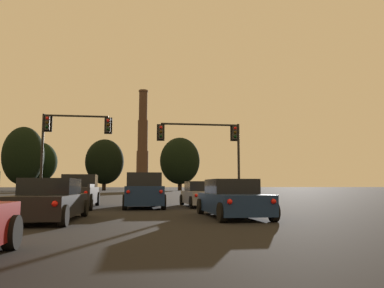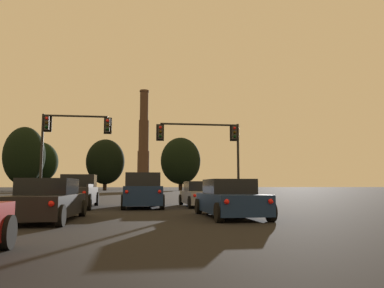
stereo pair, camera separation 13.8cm
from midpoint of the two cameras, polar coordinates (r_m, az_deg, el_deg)
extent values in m
cube|color=gray|center=(21.57, 1.49, -8.10)|extent=(1.89, 4.63, 0.70)
cube|color=black|center=(21.79, 1.38, -6.44)|extent=(1.66, 2.23, 0.55)
cylinder|color=black|center=(23.32, -1.52, -8.48)|extent=(0.23, 0.64, 0.64)
cylinder|color=black|center=(23.61, 2.77, -8.45)|extent=(0.23, 0.64, 0.64)
cylinder|color=black|center=(19.56, -0.04, -8.89)|extent=(0.23, 0.64, 0.64)
cylinder|color=black|center=(19.91, 5.03, -8.82)|extent=(0.23, 0.64, 0.64)
sphere|color=red|center=(19.16, 0.63, -7.86)|extent=(0.17, 0.17, 0.17)
sphere|color=red|center=(19.45, 4.86, -7.82)|extent=(0.17, 0.17, 0.17)
cube|color=navy|center=(14.32, 6.12, -8.95)|extent=(1.88, 4.63, 0.70)
cube|color=black|center=(14.52, 5.86, -6.45)|extent=(1.66, 2.23, 0.55)
cylinder|color=black|center=(15.99, 1.25, -9.45)|extent=(0.23, 0.64, 0.64)
cylinder|color=black|center=(16.39, 7.40, -9.32)|extent=(0.23, 0.64, 0.64)
cylinder|color=black|center=(12.27, 4.43, -10.37)|extent=(0.23, 0.64, 0.64)
cylinder|color=black|center=(12.79, 12.25, -10.08)|extent=(0.23, 0.64, 0.64)
sphere|color=red|center=(11.89, 5.65, -8.75)|extent=(0.17, 0.17, 0.17)
sphere|color=red|center=(12.32, 12.21, -8.55)|extent=(0.17, 0.17, 0.17)
cube|color=#232328|center=(21.11, -17.31, -7.49)|extent=(2.14, 5.45, 0.88)
cube|color=black|center=(22.84, -16.64, -5.40)|extent=(1.88, 1.85, 0.72)
cube|color=#232328|center=(19.89, -20.50, -5.97)|extent=(0.16, 2.43, 0.16)
cube|color=#232328|center=(19.62, -15.08, -6.15)|extent=(0.16, 2.43, 0.16)
cylinder|color=black|center=(23.44, -18.98, -7.93)|extent=(0.24, 0.81, 0.80)
cylinder|color=black|center=(23.20, -14.16, -8.10)|extent=(0.24, 0.81, 0.80)
cylinder|color=black|center=(19.11, -21.19, -8.28)|extent=(0.24, 0.81, 0.80)
cylinder|color=black|center=(18.82, -15.27, -8.52)|extent=(0.24, 0.81, 0.80)
sphere|color=red|center=(18.56, -20.97, -6.96)|extent=(0.17, 0.17, 0.17)
sphere|color=red|center=(18.30, -15.90, -7.15)|extent=(0.17, 0.17, 0.17)
cylinder|color=black|center=(7.88, -26.02, -12.00)|extent=(0.23, 0.64, 0.64)
cube|color=navy|center=(20.59, -7.38, -7.70)|extent=(1.96, 4.81, 0.95)
cube|color=black|center=(20.71, -7.35, -5.41)|extent=(1.80, 2.81, 0.70)
cylinder|color=black|center=(22.53, -9.90, -8.31)|extent=(0.23, 0.76, 0.76)
cylinder|color=black|center=(22.56, -5.07, -8.38)|extent=(0.23, 0.76, 0.76)
cylinder|color=black|center=(18.68, -10.20, -8.72)|extent=(0.23, 0.76, 0.76)
cylinder|color=black|center=(18.72, -4.38, -8.80)|extent=(0.23, 0.76, 0.76)
sphere|color=red|center=(18.17, -9.71, -7.18)|extent=(0.17, 0.17, 0.17)
sphere|color=red|center=(18.20, -4.76, -7.25)|extent=(0.17, 0.17, 0.17)
cube|color=black|center=(13.61, -21.04, -8.70)|extent=(1.89, 4.63, 0.70)
cube|color=black|center=(13.82, -20.71, -6.08)|extent=(1.66, 2.23, 0.55)
cylinder|color=black|center=(15.68, -22.51, -9.03)|extent=(0.23, 0.64, 0.64)
cylinder|color=black|center=(15.31, -16.08, -9.34)|extent=(0.23, 0.64, 0.64)
cylinder|color=black|center=(11.58, -19.13, -10.28)|extent=(0.23, 0.64, 0.64)
sphere|color=red|center=(11.18, -20.33, -8.54)|extent=(0.17, 0.17, 0.17)
cylinder|color=black|center=(28.95, -21.83, -1.93)|extent=(0.18, 0.18, 6.38)
cylinder|color=black|center=(28.91, -22.09, -8.15)|extent=(0.40, 0.40, 0.10)
cube|color=#282828|center=(29.17, -21.08, 2.99)|extent=(0.34, 0.34, 1.04)
cube|color=black|center=(29.34, -21.00, 2.93)|extent=(0.58, 0.03, 1.25)
sphere|color=red|center=(29.04, -21.14, 3.68)|extent=(0.22, 0.22, 0.22)
sphere|color=#352604|center=(28.99, -21.16, 3.05)|extent=(0.22, 0.22, 0.22)
sphere|color=black|center=(28.94, -21.19, 2.42)|extent=(0.22, 0.22, 0.22)
cylinder|color=black|center=(28.87, -17.13, 4.08)|extent=(4.60, 0.14, 0.14)
sphere|color=black|center=(29.33, -21.59, 4.09)|extent=(0.18, 0.18, 0.18)
cube|color=#282828|center=(28.48, -12.60, 2.79)|extent=(0.34, 0.34, 1.04)
cube|color=black|center=(28.66, -12.57, 2.73)|extent=(0.58, 0.03, 1.25)
sphere|color=red|center=(28.35, -12.62, 3.49)|extent=(0.22, 0.22, 0.22)
sphere|color=#352604|center=(28.29, -12.63, 2.85)|extent=(0.22, 0.22, 0.22)
sphere|color=black|center=(28.25, -12.65, 2.20)|extent=(0.22, 0.22, 0.22)
cylinder|color=black|center=(28.43, 7.19, -2.80)|extent=(0.18, 0.18, 5.85)
cylinder|color=black|center=(28.40, 7.27, -8.60)|extent=(0.40, 0.40, 0.10)
cube|color=#282828|center=(28.58, 6.57, 1.72)|extent=(0.34, 0.34, 1.04)
cube|color=black|center=(28.75, 6.48, 1.67)|extent=(0.58, 0.03, 1.25)
sphere|color=red|center=(28.45, 6.65, 2.42)|extent=(0.22, 0.22, 0.22)
sphere|color=#352604|center=(28.40, 6.66, 1.78)|extent=(0.22, 0.22, 0.22)
sphere|color=black|center=(28.36, 6.67, 1.13)|extent=(0.22, 0.22, 0.22)
cylinder|color=black|center=(28.13, 1.30, 2.99)|extent=(5.89, 0.14, 0.14)
sphere|color=black|center=(28.74, 7.11, 2.83)|extent=(0.18, 0.18, 0.18)
cube|color=#282828|center=(27.72, -4.72, 1.81)|extent=(0.34, 0.34, 1.04)
cube|color=black|center=(27.89, -4.74, 1.76)|extent=(0.58, 0.03, 1.25)
sphere|color=red|center=(27.58, -4.70, 2.53)|extent=(0.22, 0.22, 0.22)
sphere|color=#352604|center=(27.53, -4.70, 1.86)|extent=(0.22, 0.22, 0.22)
sphere|color=black|center=(27.48, -4.71, 1.20)|extent=(0.22, 0.22, 0.22)
cylinder|color=#3C2B22|center=(153.32, -7.45, -6.29)|extent=(7.65, 7.65, 2.50)
cylinder|color=#473328|center=(153.51, -7.41, -3.45)|extent=(4.78, 4.78, 12.70)
cylinder|color=#473328|center=(154.67, -7.35, 1.25)|extent=(4.11, 4.11, 12.70)
cylinder|color=#473328|center=(156.85, -7.28, 5.86)|extent=(3.44, 3.44, 12.70)
cylinder|color=#4E382C|center=(158.22, -7.25, 7.98)|extent=(3.85, 3.85, 0.70)
cylinder|color=black|center=(93.48, -13.10, -6.04)|extent=(0.92, 0.92, 2.90)
ellipsoid|color=black|center=(93.66, -13.02, -2.64)|extent=(9.24, 8.32, 10.95)
cylinder|color=black|center=(91.16, -1.71, -6.18)|extent=(0.97, 0.97, 2.95)
ellipsoid|color=black|center=(91.36, -1.70, -2.57)|extent=(9.73, 8.76, 11.38)
cylinder|color=black|center=(97.51, -22.27, -5.65)|extent=(0.86, 0.86, 3.21)
ellipsoid|color=black|center=(97.68, -22.14, -2.57)|extent=(8.58, 7.73, 9.71)
cylinder|color=black|center=(87.47, -24.35, -5.64)|extent=(0.86, 0.86, 2.88)
ellipsoid|color=black|center=(87.70, -24.17, -1.64)|extent=(8.60, 7.74, 12.47)
camera|label=1|loc=(0.07, -89.90, -0.01)|focal=35.00mm
camera|label=2|loc=(0.07, 90.10, 0.01)|focal=35.00mm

